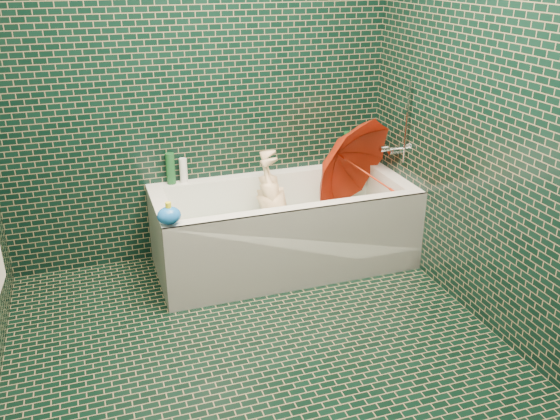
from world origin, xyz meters
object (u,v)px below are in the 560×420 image
object	(u,v)px
bathtub	(284,236)
bath_toy	(169,215)
rubber_duck	(354,157)
child	(279,221)
umbrella	(366,173)

from	to	relation	value
bathtub	bath_toy	xyz separation A→B (m)	(-0.80, -0.31, 0.40)
bathtub	bath_toy	world-z (taller)	bath_toy
rubber_duck	child	bearing A→B (deg)	-164.06
rubber_duck	bath_toy	xyz separation A→B (m)	(-1.45, -0.64, 0.01)
child	rubber_duck	size ratio (longest dim) A/B	7.68
bathtub	rubber_duck	world-z (taller)	rubber_duck
umbrella	bath_toy	distance (m)	1.40
umbrella	rubber_duck	world-z (taller)	umbrella
umbrella	rubber_duck	distance (m)	0.37
bathtub	child	xyz separation A→B (m)	(-0.03, 0.04, 0.10)
child	bath_toy	world-z (taller)	bath_toy
child	umbrella	distance (m)	0.67
umbrella	bath_toy	bearing A→B (deg)	168.76
rubber_duck	bath_toy	size ratio (longest dim) A/B	0.72
rubber_duck	umbrella	bearing A→B (deg)	-110.08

